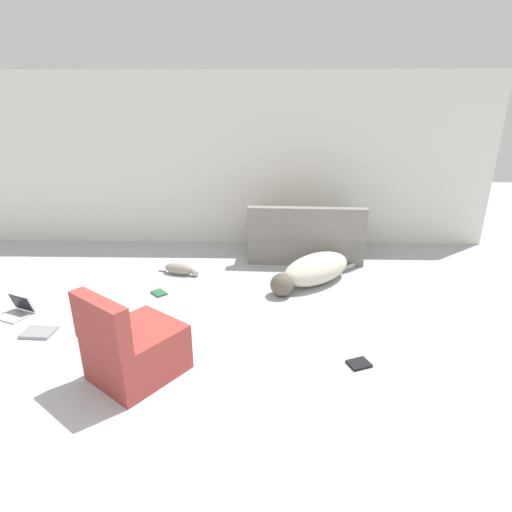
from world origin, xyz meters
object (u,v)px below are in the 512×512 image
laptop_closed (39,332)px  side_chair (133,348)px  book_black (359,364)px  laptop_open (18,308)px  couch (304,240)px  dog (313,270)px  cat (180,269)px  book_green (159,293)px

laptop_closed → side_chair: side_chair is taller
book_black → side_chair: 1.89m
laptop_open → side_chair: bearing=-10.1°
book_black → laptop_closed: bearing=172.0°
couch → book_black: 2.69m
couch → laptop_open: 3.70m
dog → laptop_closed: 3.08m
book_black → side_chair: bearing=-174.2°
cat → laptop_closed: bearing=-108.9°
side_chair → dog: bearing=-94.7°
couch → side_chair: (-1.63, -2.86, 0.00)m
laptop_open → book_green: size_ratio=1.70×
dog → book_black: size_ratio=5.63×
cat → laptop_open: bearing=-126.3°
cat → book_black: bearing=-28.4°
side_chair → couch: bearing=-83.2°
laptop_closed → laptop_open: bearing=137.6°
dog → cat: dog is taller
couch → laptop_open: size_ratio=4.38×
laptop_closed → book_black: size_ratio=1.36×
laptop_open → book_black: laptop_open is taller
couch → dog: bearing=94.4°
cat → book_black: cat is taller
dog → book_black: bearing=55.1°
laptop_closed → cat: bearing=54.4°
dog → book_green: (-1.85, -0.36, -0.16)m
laptop_open → book_green: (1.37, 0.53, -0.06)m
couch → laptop_closed: couch is taller
couch → side_chair: couch is taller
cat → laptop_closed: cat is taller
cat → side_chair: (0.06, -2.13, 0.19)m
cat → book_green: (-0.14, -0.60, -0.06)m
couch → laptop_open: (-3.19, -1.86, -0.19)m
book_black → couch: bearing=95.1°
couch → side_chair: 3.29m
book_green → laptop_open: bearing=-158.8°
laptop_closed → book_green: size_ratio=1.36×
cat → book_green: bearing=-86.0°
book_black → side_chair: side_chair is taller
couch → book_black: size_ratio=7.42×
cat → book_green: size_ratio=2.64×
book_green → book_black: same height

